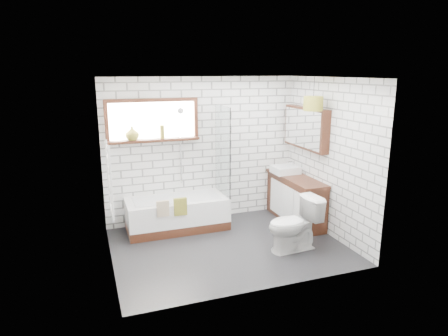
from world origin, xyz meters
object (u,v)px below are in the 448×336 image
object	(u,v)px
basin	(285,170)
toilet	(294,224)
pendant	(313,103)
bathtub	(177,214)
vanity	(295,199)

from	to	relation	value
basin	toilet	world-z (taller)	basin
toilet	pendant	bearing A→B (deg)	130.87
bathtub	vanity	distance (m)	2.07
bathtub	pendant	distance (m)	2.84
basin	pendant	world-z (taller)	pendant
bathtub	toilet	world-z (taller)	toilet
vanity	bathtub	bearing A→B (deg)	170.18
bathtub	toilet	bearing A→B (deg)	-43.78
basin	toilet	distance (m)	1.50
basin	toilet	size ratio (longest dim) A/B	0.55
bathtub	pendant	world-z (taller)	pendant
bathtub	vanity	bearing A→B (deg)	-9.82
toilet	pendant	world-z (taller)	pendant
bathtub	toilet	size ratio (longest dim) A/B	2.06
basin	toilet	xyz separation A→B (m)	(-0.54, -1.31, -0.47)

